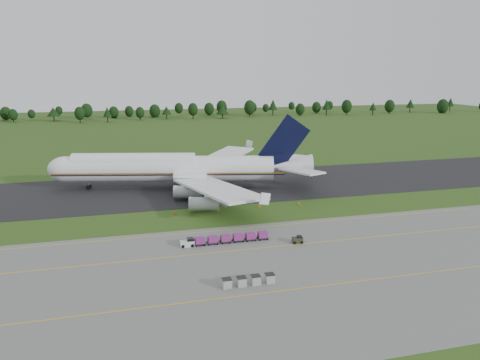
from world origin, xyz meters
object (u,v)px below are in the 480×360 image
object	(u,v)px
aircraft	(175,168)
edge_markers	(239,208)
utility_cart	(297,240)
baggage_train	(224,239)
uld_row	(249,281)

from	to	relation	value
aircraft	edge_markers	distance (m)	28.39
utility_cart	baggage_train	bearing A→B (deg)	165.22
aircraft	uld_row	xyz separation A→B (m)	(3.78, -65.44, -5.37)
baggage_train	uld_row	bearing A→B (deg)	-90.78
baggage_train	edge_markers	size ratio (longest dim) A/B	0.55
baggage_train	utility_cart	distance (m)	14.77
aircraft	utility_cart	bearing A→B (deg)	-69.85
baggage_train	uld_row	size ratio (longest dim) A/B	2.06
aircraft	baggage_train	size ratio (longest dim) A/B	4.31
uld_row	edge_markers	size ratio (longest dim) A/B	0.27
aircraft	edge_markers	world-z (taller)	aircraft
utility_cart	edge_markers	bearing A→B (deg)	102.43
uld_row	edge_markers	xyz separation A→B (m)	(8.97, 40.77, -0.54)
uld_row	edge_markers	world-z (taller)	uld_row
utility_cart	uld_row	distance (m)	21.27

